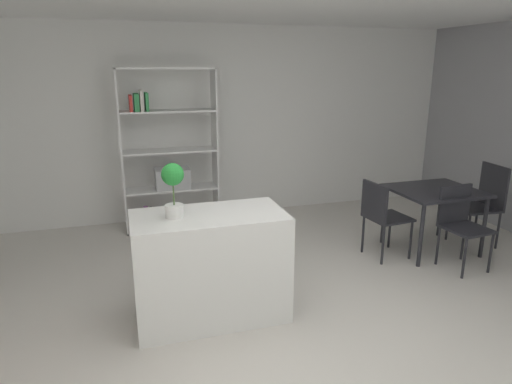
# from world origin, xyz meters

# --- Properties ---
(ground_plane) EXTENTS (10.23, 10.23, 0.00)m
(ground_plane) POSITION_xyz_m (0.00, 0.00, 0.00)
(ground_plane) COLOR beige
(back_partition) EXTENTS (7.43, 0.06, 2.62)m
(back_partition) POSITION_xyz_m (0.00, 3.19, 1.31)
(back_partition) COLOR white
(back_partition) RESTS_ON ground_plane
(kitchen_island) EXTENTS (1.25, 0.66, 0.92)m
(kitchen_island) POSITION_xyz_m (-0.47, 0.45, 0.46)
(kitchen_island) COLOR white
(kitchen_island) RESTS_ON ground_plane
(potted_plant_on_island) EXTENTS (0.18, 0.18, 0.44)m
(potted_plant_on_island) POSITION_xyz_m (-0.74, 0.46, 1.18)
(potted_plant_on_island) COLOR white
(potted_plant_on_island) RESTS_ON kitchen_island
(open_bookshelf) EXTENTS (1.21, 0.36, 2.06)m
(open_bookshelf) POSITION_xyz_m (-0.56, 2.79, 0.91)
(open_bookshelf) COLOR white
(open_bookshelf) RESTS_ON ground_plane
(dining_table) EXTENTS (0.94, 0.83, 0.73)m
(dining_table) POSITION_xyz_m (2.26, 1.12, 0.65)
(dining_table) COLOR #232328
(dining_table) RESTS_ON ground_plane
(dining_chair_island_side) EXTENTS (0.47, 0.46, 0.87)m
(dining_chair_island_side) POSITION_xyz_m (1.58, 1.11, 0.52)
(dining_chair_island_side) COLOR #232328
(dining_chair_island_side) RESTS_ON ground_plane
(dining_chair_window_side) EXTENTS (0.49, 0.48, 0.97)m
(dining_chair_window_side) POSITION_xyz_m (2.96, 1.11, 0.56)
(dining_chair_window_side) COLOR #232328
(dining_chair_window_side) RESTS_ON ground_plane
(dining_chair_near) EXTENTS (0.45, 0.46, 0.87)m
(dining_chair_near) POSITION_xyz_m (2.25, 0.68, 0.52)
(dining_chair_near) COLOR #232328
(dining_chair_near) RESTS_ON ground_plane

